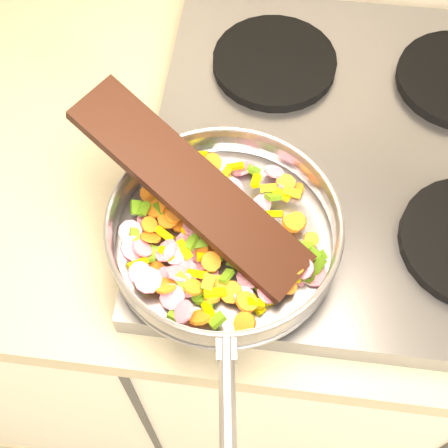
# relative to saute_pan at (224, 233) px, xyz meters

# --- Properties ---
(cooktop) EXTENTS (0.60, 0.60, 0.04)m
(cooktop) POSITION_rel_saute_pan_xyz_m (0.18, 0.19, -0.07)
(cooktop) COLOR #939399
(cooktop) RESTS_ON counter_top
(grate_fl) EXTENTS (0.19, 0.19, 0.02)m
(grate_fl) POSITION_rel_saute_pan_xyz_m (0.04, 0.05, -0.04)
(grate_fl) COLOR black
(grate_fl) RESTS_ON cooktop
(grate_bl) EXTENTS (0.19, 0.19, 0.02)m
(grate_bl) POSITION_rel_saute_pan_xyz_m (0.04, 0.33, -0.04)
(grate_bl) COLOR black
(grate_bl) RESTS_ON cooktop
(saute_pan) EXTENTS (0.33, 0.49, 0.05)m
(saute_pan) POSITION_rel_saute_pan_xyz_m (0.00, 0.00, 0.00)
(saute_pan) COLOR #9E9EA5
(saute_pan) RESTS_ON grate_fl
(vegetable_heap) EXTENTS (0.27, 0.26, 0.05)m
(vegetable_heap) POSITION_rel_saute_pan_xyz_m (-0.01, -0.01, -0.01)
(vegetable_heap) COLOR orange
(vegetable_heap) RESTS_ON saute_pan
(wooden_spatula) EXTENTS (0.32, 0.23, 0.11)m
(wooden_spatula) POSITION_rel_saute_pan_xyz_m (-0.04, 0.03, 0.04)
(wooden_spatula) COLOR black
(wooden_spatula) RESTS_ON saute_pan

